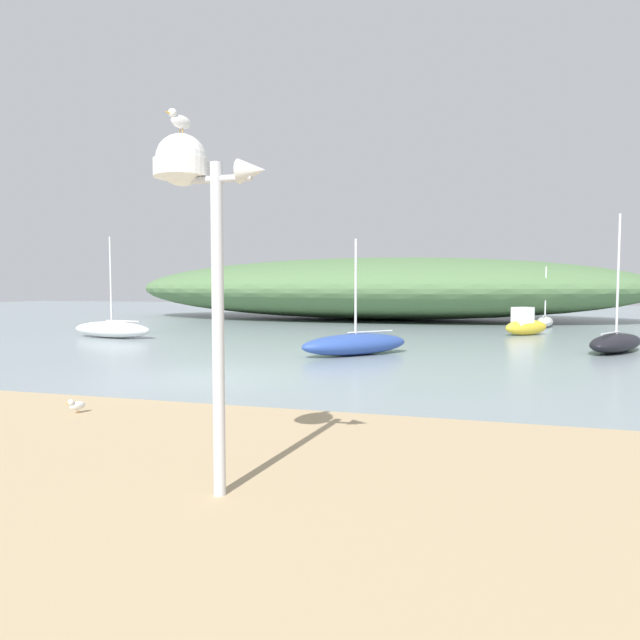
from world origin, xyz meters
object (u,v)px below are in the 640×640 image
(sailboat_off_point, at_px, (616,342))
(sailboat_near_shore, at_px, (356,344))
(sailboat_west_reach, at_px, (545,321))
(motorboat_by_sandbar, at_px, (525,325))
(sailboat_outer_mooring, at_px, (112,329))
(seagull_on_radar, at_px, (180,120))
(mast_structure, at_px, (194,196))
(seagull_by_mast, at_px, (76,405))

(sailboat_off_point, xyz_separation_m, sailboat_near_shore, (-8.48, -3.20, 0.02))
(sailboat_west_reach, bearing_deg, motorboat_by_sandbar, -104.49)
(sailboat_off_point, xyz_separation_m, motorboat_by_sandbar, (-2.44, 6.25, 0.15))
(sailboat_off_point, height_order, sailboat_outer_mooring, sailboat_off_point)
(seagull_on_radar, bearing_deg, mast_structure, 6.26)
(mast_structure, xyz_separation_m, motorboat_by_sandbar, (4.88, 22.37, -2.65))
(seagull_on_radar, xyz_separation_m, sailboat_outer_mooring, (-12.71, 16.05, -3.49))
(sailboat_west_reach, height_order, sailboat_outer_mooring, sailboat_outer_mooring)
(mast_structure, relative_size, motorboat_by_sandbar, 1.51)
(sailboat_west_reach, bearing_deg, seagull_by_mast, -111.25)
(sailboat_outer_mooring, xyz_separation_m, motorboat_by_sandbar, (17.72, 6.34, 0.12))
(sailboat_off_point, bearing_deg, motorboat_by_sandbar, 111.32)
(motorboat_by_sandbar, xyz_separation_m, seagull_by_mast, (-8.45, -19.80, -0.16))
(sailboat_west_reach, bearing_deg, sailboat_off_point, -85.47)
(mast_structure, xyz_separation_m, sailboat_outer_mooring, (-12.84, 16.04, -2.76))
(sailboat_west_reach, relative_size, motorboat_by_sandbar, 1.43)
(seagull_on_radar, height_order, sailboat_off_point, sailboat_off_point)
(sailboat_outer_mooring, bearing_deg, mast_structure, -51.32)
(sailboat_off_point, relative_size, sailboat_outer_mooring, 1.07)
(sailboat_off_point, height_order, seagull_by_mast, sailboat_off_point)
(mast_structure, bearing_deg, seagull_on_radar, -173.74)
(mast_structure, distance_m, sailboat_off_point, 17.92)
(sailboat_west_reach, bearing_deg, sailboat_near_shore, -116.31)
(mast_structure, height_order, sailboat_near_shore, sailboat_near_shore)
(seagull_on_radar, distance_m, sailboat_outer_mooring, 20.77)
(sailboat_near_shore, distance_m, motorboat_by_sandbar, 11.22)
(mast_structure, relative_size, sailboat_near_shore, 0.93)
(sailboat_west_reach, bearing_deg, seagull_on_radar, -102.99)
(sailboat_outer_mooring, bearing_deg, sailboat_west_reach, 32.21)
(seagull_on_radar, relative_size, sailboat_outer_mooring, 0.07)
(sailboat_off_point, distance_m, seagull_by_mast, 17.38)
(mast_structure, xyz_separation_m, sailboat_off_point, (7.32, 16.12, -2.80))
(motorboat_by_sandbar, bearing_deg, sailboat_outer_mooring, -160.32)
(sailboat_west_reach, bearing_deg, sailboat_outer_mooring, -147.79)
(mast_structure, relative_size, seagull_by_mast, 10.23)
(mast_structure, distance_m, sailboat_west_reach, 28.99)
(motorboat_by_sandbar, relative_size, seagull_by_mast, 6.78)
(sailboat_off_point, xyz_separation_m, sailboat_west_reach, (-0.95, 12.02, -0.03))
(mast_structure, distance_m, motorboat_by_sandbar, 23.05)
(mast_structure, height_order, sailboat_west_reach, mast_structure)
(mast_structure, bearing_deg, sailboat_off_point, 65.58)
(mast_structure, distance_m, seagull_by_mast, 5.22)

